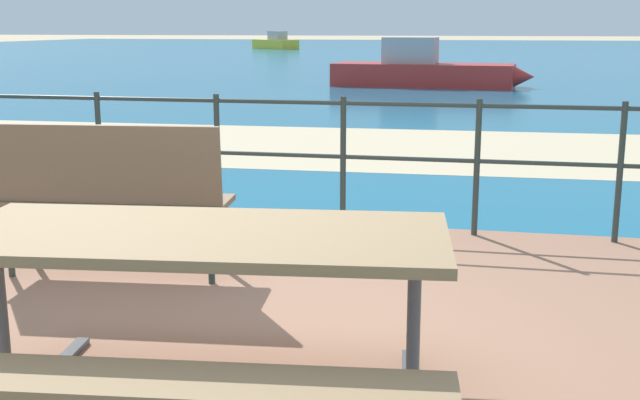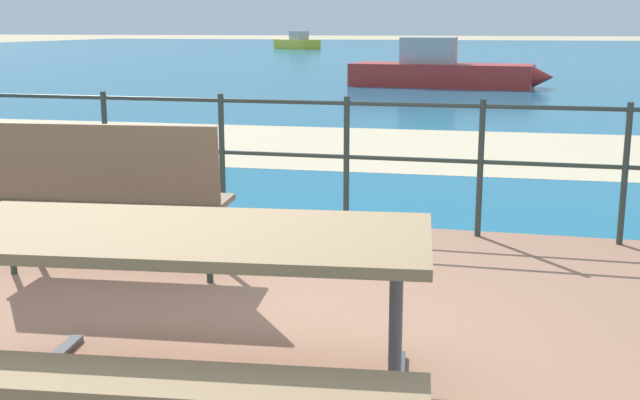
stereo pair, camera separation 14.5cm
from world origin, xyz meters
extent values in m
plane|color=tan|center=(0.00, 0.00, 0.00)|extent=(240.00, 240.00, 0.00)
cube|color=#996B51|center=(0.00, 0.00, 0.03)|extent=(6.40, 5.20, 0.06)
cube|color=#196B8E|center=(0.00, 40.00, 0.01)|extent=(90.00, 90.00, 0.01)
cube|color=beige|center=(0.00, 6.95, 0.01)|extent=(54.08, 5.08, 0.01)
cube|color=#8C704C|center=(0.02, -0.69, 0.82)|extent=(1.88, 0.95, 0.04)
cube|color=#8C704C|center=(0.09, -1.31, 0.54)|extent=(1.83, 0.45, 0.04)
cube|color=#8C704C|center=(-0.04, -0.06, 0.54)|extent=(1.83, 0.45, 0.04)
cylinder|color=#4C5156|center=(0.80, -0.60, 0.44)|extent=(0.06, 0.06, 0.76)
cube|color=#7A6047|center=(-1.17, 1.08, 0.52)|extent=(1.45, 0.53, 0.04)
cube|color=#7A6047|center=(-1.15, 0.90, 0.77)|extent=(1.42, 0.20, 0.47)
cylinder|color=#2D3833|center=(-0.56, 1.28, 0.29)|extent=(0.04, 0.04, 0.46)
cylinder|color=#2D3833|center=(-0.53, 0.99, 0.29)|extent=(0.04, 0.04, 0.46)
cylinder|color=#2D3833|center=(-1.81, 1.17, 0.29)|extent=(0.04, 0.04, 0.46)
cylinder|color=#2D3833|center=(-1.78, 0.87, 0.29)|extent=(0.04, 0.04, 0.46)
cylinder|color=#2D3833|center=(-1.97, 2.46, 0.56)|extent=(0.04, 0.04, 1.00)
cylinder|color=#2D3833|center=(-0.98, 2.46, 0.56)|extent=(0.04, 0.04, 1.00)
cylinder|color=#2D3833|center=(0.00, 2.46, 0.56)|extent=(0.04, 0.04, 1.00)
cylinder|color=#2D3833|center=(0.98, 2.46, 0.56)|extent=(0.04, 0.04, 1.00)
cylinder|color=#2D3833|center=(1.97, 2.46, 0.56)|extent=(0.04, 0.04, 1.00)
cylinder|color=#2D3833|center=(0.00, 2.46, 1.01)|extent=(5.90, 0.03, 0.03)
cylinder|color=#2D3833|center=(0.00, 2.46, 0.61)|extent=(5.90, 0.03, 0.03)
cube|color=yellow|center=(-12.98, 49.53, 0.32)|extent=(3.60, 3.36, 0.61)
cube|color=#A5A8AD|center=(-12.77, 49.36, 0.90)|extent=(1.43, 1.39, 0.56)
cone|color=yellow|center=(-14.52, 50.84, 0.32)|extent=(0.74, 0.74, 0.55)
cube|color=red|center=(-0.60, 17.77, 0.30)|extent=(4.74, 1.91, 0.59)
cube|color=#A5A8AD|center=(-0.95, 17.80, 0.93)|extent=(1.43, 1.00, 0.67)
cone|color=red|center=(1.95, 17.54, 0.30)|extent=(0.55, 0.57, 0.53)
camera|label=1|loc=(1.03, -3.35, 1.57)|focal=44.91mm
camera|label=2|loc=(1.17, -3.32, 1.57)|focal=44.91mm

